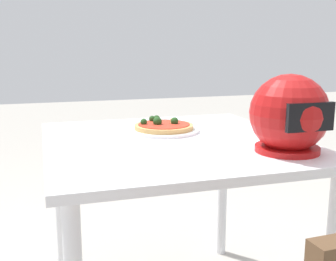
% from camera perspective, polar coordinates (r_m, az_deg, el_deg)
% --- Properties ---
extents(dining_table, '(0.95, 0.99, 0.75)m').
position_cam_1_polar(dining_table, '(1.62, 0.60, -4.41)').
color(dining_table, white).
rests_on(dining_table, ground).
extents(pizza_plate, '(0.29, 0.29, 0.01)m').
position_cam_1_polar(pizza_plate, '(1.74, -0.56, 0.04)').
color(pizza_plate, white).
rests_on(pizza_plate, dining_table).
extents(pizza, '(0.24, 0.24, 0.05)m').
position_cam_1_polar(pizza, '(1.74, -0.65, 0.66)').
color(pizza, tan).
rests_on(pizza, pizza_plate).
extents(motorcycle_helmet, '(0.26, 0.26, 0.26)m').
position_cam_1_polar(motorcycle_helmet, '(1.44, 16.23, 2.02)').
color(motorcycle_helmet, '#B21414').
rests_on(motorcycle_helmet, dining_table).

